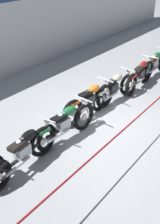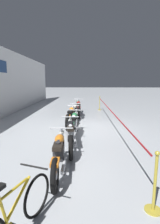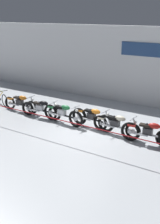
{
  "view_description": "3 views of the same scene",
  "coord_description": "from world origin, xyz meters",
  "views": [
    {
      "loc": [
        -5.81,
        -3.39,
        4.28
      ],
      "look_at": [
        -0.83,
        0.39,
        0.66
      ],
      "focal_mm": 45.0,
      "sensor_mm": 36.0,
      "label": 1
    },
    {
      "loc": [
        -7.97,
        0.08,
        2.13
      ],
      "look_at": [
        0.14,
        0.3,
        0.72
      ],
      "focal_mm": 28.0,
      "sensor_mm": 36.0,
      "label": 2
    },
    {
      "loc": [
        5.75,
        -9.31,
        4.86
      ],
      "look_at": [
        -0.36,
        0.4,
        0.77
      ],
      "focal_mm": 45.0,
      "sensor_mm": 36.0,
      "label": 3
    }
  ],
  "objects": [
    {
      "name": "stanchion_far_left",
      "position": [
        -1.45,
        -1.07,
        0.74
      ],
      "size": [
        10.58,
        0.28,
        1.05
      ],
      "color": "gold",
      "rests_on": "ground"
    },
    {
      "name": "motorcycle_orange_3",
      "position": [
        0.08,
        0.73,
        0.48
      ],
      "size": [
        2.22,
        0.62,
        0.97
      ],
      "color": "black",
      "rests_on": "ground"
    },
    {
      "name": "motorcycle_black_1",
      "position": [
        -2.66,
        0.52,
        0.45
      ],
      "size": [
        2.26,
        0.62,
        0.93
      ],
      "color": "black",
      "rests_on": "ground"
    },
    {
      "name": "motorcycle_cream_4",
      "position": [
        1.28,
        0.65,
        0.45
      ],
      "size": [
        2.22,
        0.62,
        0.92
      ],
      "color": "black",
      "rests_on": "ground"
    },
    {
      "name": "back_wall",
      "position": [
        0.0,
        5.12,
        2.1
      ],
      "size": [
        28.0,
        0.29,
        4.2
      ],
      "color": "white",
      "rests_on": "ground"
    },
    {
      "name": "motorcycle_orange_0",
      "position": [
        -4.14,
        0.68,
        0.46
      ],
      "size": [
        2.15,
        0.62,
        0.92
      ],
      "color": "black",
      "rests_on": "ground"
    },
    {
      "name": "motorcycle_green_2",
      "position": [
        -1.34,
        0.49,
        0.48
      ],
      "size": [
        2.27,
        0.62,
        0.97
      ],
      "color": "black",
      "rests_on": "ground"
    },
    {
      "name": "ground_plane",
      "position": [
        0.0,
        0.0,
        0.0
      ],
      "size": [
        120.0,
        120.0,
        0.0
      ],
      "primitive_type": "plane",
      "color": "#B2B7BC"
    },
    {
      "name": "bicycle",
      "position": [
        -5.96,
        1.0,
        0.37
      ],
      "size": [
        1.62,
        0.67,
        0.94
      ],
      "color": "black",
      "rests_on": "ground"
    },
    {
      "name": "motorcycle_red_5",
      "position": [
        2.75,
        0.45,
        0.48
      ],
      "size": [
        2.28,
        0.62,
        0.97
      ],
      "color": "black",
      "rests_on": "ground"
    }
  ]
}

